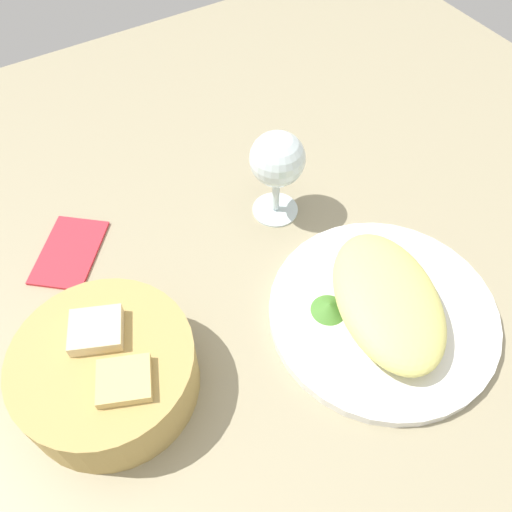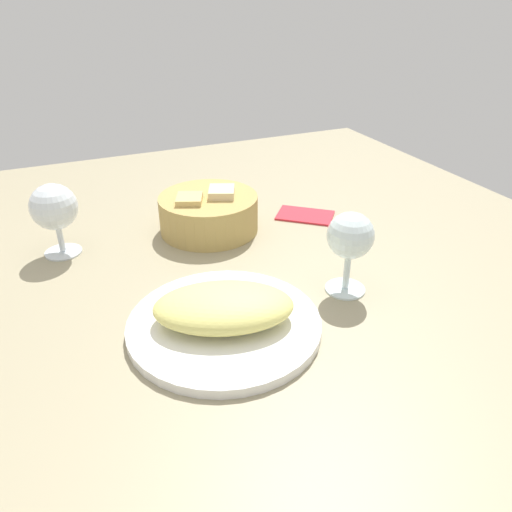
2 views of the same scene
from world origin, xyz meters
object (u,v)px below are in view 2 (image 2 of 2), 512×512
wine_glass_near (350,239)px  wine_glass_far (54,209)px  plate (224,325)px  bread_basket (209,213)px  folded_napkin (305,214)px

wine_glass_near → wine_glass_far: size_ratio=1.02×
plate → bread_basket: bread_basket is taller
plate → wine_glass_near: wine_glass_near is taller
plate → bread_basket: (8.16, 29.90, 2.93)cm
wine_glass_near → folded_napkin: (7.43, 26.35, -8.31)cm
plate → wine_glass_far: bearing=119.9°
wine_glass_near → bread_basket: bearing=113.6°
wine_glass_near → folded_napkin: wine_glass_near is taller
bread_basket → wine_glass_far: 26.82cm
bread_basket → folded_napkin: bread_basket is taller
plate → wine_glass_far: 37.26cm
wine_glass_near → folded_napkin: 28.62cm
wine_glass_far → plate: bearing=-60.1°
bread_basket → plate: bearing=-105.3°
plate → folded_napkin: (27.90, 28.08, -0.30)cm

